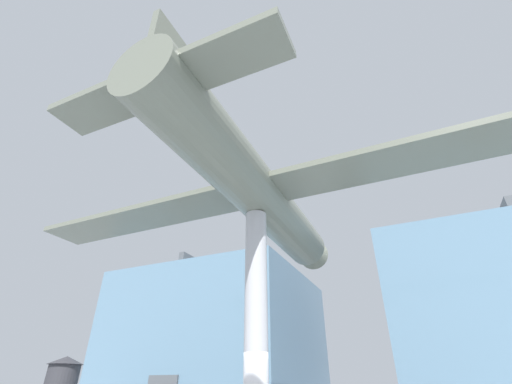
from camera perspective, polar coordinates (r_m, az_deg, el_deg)
The scene contains 3 objects.
glass_pavilion_left at distance 25.10m, azimuth -6.14°, elevation -24.02°, with size 11.85×11.01×9.02m.
support_pylon_central at distance 9.63m, azimuth 0.00°, elevation -21.07°, with size 0.63×0.63×6.38m.
suspended_airplane at distance 11.12m, azimuth 0.38°, elevation -0.35°, with size 17.72×12.50×2.72m.
Camera 1 is at (3.95, -8.66, 1.71)m, focal length 24.00 mm.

